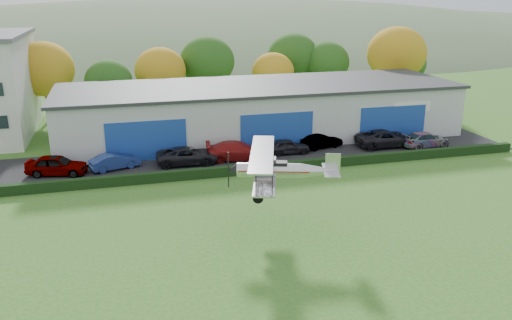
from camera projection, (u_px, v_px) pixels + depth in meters
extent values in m
plane|color=#316620|center=(308.00, 272.00, 28.04)|extent=(300.00, 300.00, 0.00)
cube|color=black|center=(259.00, 155.00, 48.08)|extent=(48.00, 9.00, 0.05)
cube|color=black|center=(274.00, 167.00, 43.55)|extent=(46.00, 0.60, 0.80)
cube|color=#B2B7BC|center=(260.00, 111.00, 54.24)|extent=(40.00, 12.00, 5.00)
cube|color=#2D3033|center=(260.00, 86.00, 53.42)|extent=(40.60, 12.60, 0.30)
cube|color=#1A3F9C|center=(147.00, 141.00, 45.95)|extent=(7.00, 0.12, 3.60)
cube|color=#1A3F9C|center=(277.00, 132.00, 48.89)|extent=(7.00, 0.12, 3.60)
cube|color=#1A3F9C|center=(393.00, 124.00, 51.84)|extent=(7.00, 0.12, 3.60)
cylinder|color=#3D2614|center=(48.00, 108.00, 60.15)|extent=(0.36, 0.36, 3.15)
ellipsoid|color=#AE7815|center=(43.00, 69.00, 58.78)|extent=(6.84, 6.84, 6.16)
cylinder|color=#3D2614|center=(111.00, 111.00, 60.14)|extent=(0.36, 0.36, 2.45)
ellipsoid|color=#1E4C14|center=(109.00, 81.00, 59.07)|extent=(5.32, 5.32, 4.79)
cylinder|color=#3D2614|center=(162.00, 103.00, 63.40)|extent=(0.36, 0.36, 2.80)
ellipsoid|color=#AE7815|center=(160.00, 71.00, 62.18)|extent=(6.08, 6.08, 5.47)
cylinder|color=#3D2614|center=(208.00, 96.00, 66.66)|extent=(0.36, 0.36, 3.15)
ellipsoid|color=#1E4C14|center=(207.00, 61.00, 65.28)|extent=(6.84, 6.84, 6.16)
cylinder|color=#3D2614|center=(273.00, 99.00, 66.89)|extent=(0.36, 0.36, 2.45)
ellipsoid|color=#AE7815|center=(273.00, 72.00, 65.82)|extent=(5.32, 5.32, 4.79)
cylinder|color=#3D2614|center=(325.00, 92.00, 70.64)|extent=(0.36, 0.36, 2.80)
ellipsoid|color=#1E4C14|center=(326.00, 62.00, 69.42)|extent=(6.08, 6.08, 5.47)
cylinder|color=#3D2614|center=(393.00, 92.00, 68.82)|extent=(0.36, 0.36, 3.50)
ellipsoid|color=#AE7815|center=(397.00, 54.00, 67.29)|extent=(7.60, 7.60, 6.84)
cylinder|color=#3D2614|center=(405.00, 89.00, 73.64)|extent=(0.36, 0.36, 2.45)
ellipsoid|color=#1E4C14|center=(407.00, 64.00, 72.57)|extent=(5.32, 5.32, 4.79)
cylinder|color=#3D2614|center=(292.00, 89.00, 71.44)|extent=(0.36, 0.36, 3.15)
ellipsoid|color=#1E4C14|center=(293.00, 56.00, 70.07)|extent=(6.84, 6.84, 6.16)
ellipsoid|color=#4C6642|center=(212.00, 89.00, 166.38)|extent=(320.00, 196.00, 56.00)
ellipsoid|color=#4C6642|center=(410.00, 64.00, 181.87)|extent=(240.00, 126.00, 36.00)
imported|color=gray|center=(57.00, 165.00, 42.57)|extent=(5.16, 3.02, 1.65)
imported|color=navy|center=(115.00, 161.00, 43.96)|extent=(4.37, 2.65, 1.36)
imported|color=black|center=(187.00, 156.00, 45.24)|extent=(5.46, 2.67, 1.50)
imported|color=maroon|center=(238.00, 151.00, 46.43)|extent=(5.94, 3.16, 1.64)
imported|color=black|center=(288.00, 146.00, 48.14)|extent=(4.11, 1.72, 1.39)
imported|color=gray|center=(322.00, 141.00, 49.91)|extent=(4.29, 2.42, 1.34)
imported|color=black|center=(386.00, 138.00, 50.36)|extent=(5.88, 2.81, 1.62)
imported|color=gray|center=(425.00, 140.00, 50.29)|extent=(5.09, 2.44, 1.43)
cylinder|color=silver|center=(269.00, 170.00, 31.90)|extent=(3.97, 2.03, 0.92)
cone|color=silver|center=(319.00, 171.00, 31.77)|extent=(2.41, 1.55, 0.92)
cone|color=black|center=(233.00, 170.00, 31.98)|extent=(0.76, 1.03, 0.92)
cube|color=#A1150D|center=(274.00, 170.00, 31.87)|extent=(4.37, 2.17, 0.06)
cube|color=black|center=(277.00, 164.00, 31.74)|extent=(1.35, 0.95, 0.25)
cube|color=silver|center=(265.00, 175.00, 32.00)|extent=(3.41, 7.39, 0.10)
cube|color=silver|center=(262.00, 153.00, 31.58)|extent=(3.63, 7.81, 0.10)
cylinder|color=black|center=(256.00, 179.00, 29.28)|extent=(0.08, 0.08, 1.33)
cylinder|color=black|center=(272.00, 179.00, 29.25)|extent=(0.08, 0.08, 1.33)
cylinder|color=black|center=(259.00, 151.00, 34.32)|extent=(0.08, 0.08, 1.33)
cylinder|color=black|center=(273.00, 152.00, 34.29)|extent=(0.08, 0.08, 1.33)
cylinder|color=black|center=(262.00, 161.00, 31.35)|extent=(0.12, 0.23, 0.76)
cylinder|color=black|center=(262.00, 157.00, 32.03)|extent=(0.12, 0.23, 0.76)
cylinder|color=black|center=(258.00, 186.00, 31.78)|extent=(0.28, 0.70, 1.25)
cylinder|color=black|center=(259.00, 181.00, 32.60)|extent=(0.28, 0.70, 1.25)
cylinder|color=black|center=(259.00, 193.00, 32.38)|extent=(0.65, 1.87, 0.07)
cylinder|color=black|center=(258.00, 198.00, 31.50)|extent=(0.67, 0.33, 0.65)
cylinder|color=black|center=(259.00, 187.00, 33.25)|extent=(0.67, 0.33, 0.65)
cylinder|color=black|center=(331.00, 175.00, 31.82)|extent=(0.38, 0.17, 0.43)
cube|color=silver|center=(331.00, 170.00, 31.73)|extent=(1.67, 2.80, 0.06)
cube|color=silver|center=(333.00, 162.00, 31.57)|extent=(0.89, 0.33, 1.12)
cube|color=black|center=(228.00, 170.00, 32.00)|extent=(0.09, 0.14, 2.24)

